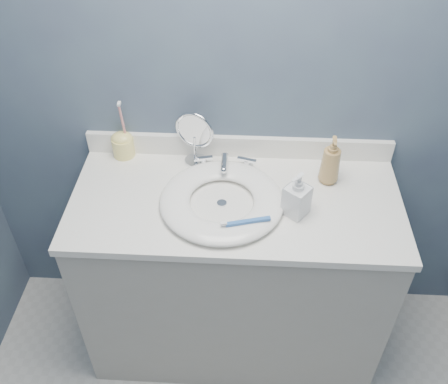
# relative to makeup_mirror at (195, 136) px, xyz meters

# --- Properties ---
(back_wall) EXTENTS (2.20, 0.02, 2.40)m
(back_wall) POSITION_rel_makeup_mirror_xyz_m (0.17, 0.06, 0.19)
(back_wall) COLOR #434E65
(back_wall) RESTS_ON ground
(vanity_cabinet) EXTENTS (1.20, 0.55, 0.85)m
(vanity_cabinet) POSITION_rel_makeup_mirror_xyz_m (0.17, -0.21, -0.58)
(vanity_cabinet) COLOR #B0ABA1
(vanity_cabinet) RESTS_ON ground
(countertop) EXTENTS (1.22, 0.57, 0.03)m
(countertop) POSITION_rel_makeup_mirror_xyz_m (0.17, -0.21, -0.14)
(countertop) COLOR white
(countertop) RESTS_ON vanity_cabinet
(backsplash) EXTENTS (1.22, 0.02, 0.09)m
(backsplash) POSITION_rel_makeup_mirror_xyz_m (0.17, 0.05, -0.08)
(backsplash) COLOR white
(backsplash) RESTS_ON countertop
(basin) EXTENTS (0.45, 0.45, 0.04)m
(basin) POSITION_rel_makeup_mirror_xyz_m (0.12, -0.24, -0.11)
(basin) COLOR white
(basin) RESTS_ON countertop
(drain) EXTENTS (0.04, 0.04, 0.01)m
(drain) POSITION_rel_makeup_mirror_xyz_m (0.12, -0.24, -0.12)
(drain) COLOR silver
(drain) RESTS_ON countertop
(faucet) EXTENTS (0.25, 0.13, 0.07)m
(faucet) POSITION_rel_makeup_mirror_xyz_m (0.12, -0.05, -0.10)
(faucet) COLOR silver
(faucet) RESTS_ON countertop
(makeup_mirror) EXTENTS (0.15, 0.09, 0.23)m
(makeup_mirror) POSITION_rel_makeup_mirror_xyz_m (0.00, 0.00, 0.00)
(makeup_mirror) COLOR silver
(makeup_mirror) RESTS_ON countertop
(soap_bottle_amber) EXTENTS (0.08, 0.08, 0.20)m
(soap_bottle_amber) POSITION_rel_makeup_mirror_xyz_m (0.51, -0.09, -0.03)
(soap_bottle_amber) COLOR #A9844C
(soap_bottle_amber) RESTS_ON countertop
(soap_bottle_clear) EXTENTS (0.11, 0.11, 0.17)m
(soap_bottle_clear) POSITION_rel_makeup_mirror_xyz_m (0.38, -0.27, -0.04)
(soap_bottle_clear) COLOR silver
(soap_bottle_clear) RESTS_ON countertop
(toothbrush_holder) EXTENTS (0.09, 0.09, 0.25)m
(toothbrush_holder) POSITION_rel_makeup_mirror_xyz_m (-0.29, 0.03, -0.07)
(toothbrush_holder) COLOR #FAE97D
(toothbrush_holder) RESTS_ON countertop
(toothbrush_lying) EXTENTS (0.17, 0.06, 0.02)m
(toothbrush_lying) POSITION_rel_makeup_mirror_xyz_m (0.21, -0.37, -0.08)
(toothbrush_lying) COLOR #3165B0
(toothbrush_lying) RESTS_ON basin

